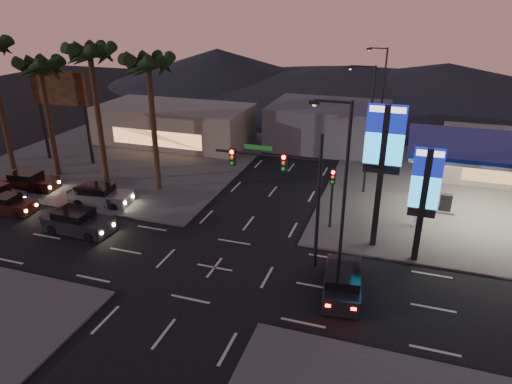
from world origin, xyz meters
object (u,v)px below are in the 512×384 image
(gas_station, at_px, (504,151))
(traffic_signal_mast, at_px, (288,180))
(car_lane_a_front, at_px, (78,222))
(pylon_sign_short, at_px, (425,188))
(pylon_sign_tall, at_px, (383,149))
(car_lane_b_rear, at_px, (29,182))
(car_lane_b_front, at_px, (101,196))
(car_lane_a_mid, at_px, (7,204))
(suv_station, at_px, (343,282))
(car_lane_b_mid, at_px, (95,195))

(gas_station, height_order, traffic_signal_mast, traffic_signal_mast)
(car_lane_a_front, bearing_deg, pylon_sign_short, 8.66)
(pylon_sign_tall, relative_size, car_lane_b_rear, 1.92)
(gas_station, xyz_separation_m, car_lane_b_front, (-27.66, -6.54, -4.38))
(pylon_sign_short, bearing_deg, car_lane_b_front, 177.56)
(car_lane_b_front, bearing_deg, car_lane_a_mid, -150.03)
(car_lane_b_rear, height_order, suv_station, suv_station)
(gas_station, relative_size, car_lane_b_front, 2.56)
(pylon_sign_tall, relative_size, car_lane_b_front, 1.89)
(pylon_sign_tall, bearing_deg, suv_station, -100.81)
(suv_station, bearing_deg, car_lane_b_rear, 166.48)
(traffic_signal_mast, height_order, car_lane_a_mid, traffic_signal_mast)
(car_lane_b_mid, distance_m, car_lane_b_rear, 6.70)
(car_lane_b_rear, bearing_deg, gas_station, 9.51)
(car_lane_a_mid, bearing_deg, car_lane_a_front, -7.79)
(traffic_signal_mast, bearing_deg, car_lane_b_front, 167.29)
(traffic_signal_mast, distance_m, car_lane_a_front, 14.87)
(car_lane_a_mid, distance_m, car_lane_b_rear, 4.28)
(traffic_signal_mast, bearing_deg, gas_station, 39.28)
(traffic_signal_mast, height_order, suv_station, traffic_signal_mast)
(car_lane_a_front, bearing_deg, traffic_signal_mast, 3.02)
(gas_station, relative_size, car_lane_a_front, 2.54)
(car_lane_b_mid, bearing_deg, pylon_sign_tall, -0.36)
(pylon_sign_short, height_order, car_lane_b_front, pylon_sign_short)
(car_lane_b_front, distance_m, suv_station, 19.89)
(pylon_sign_tall, relative_size, pylon_sign_short, 1.29)
(pylon_sign_tall, relative_size, car_lane_a_mid, 2.15)
(pylon_sign_tall, relative_size, traffic_signal_mast, 1.12)
(car_lane_a_front, distance_m, car_lane_b_front, 4.41)
(car_lane_b_rear, bearing_deg, traffic_signal_mast, -10.35)
(pylon_sign_tall, relative_size, car_lane_a_front, 1.87)
(gas_station, height_order, car_lane_b_front, gas_station)
(gas_station, relative_size, pylon_sign_short, 1.74)
(gas_station, bearing_deg, car_lane_a_front, -157.82)
(car_lane_b_front, bearing_deg, gas_station, 13.30)
(car_lane_a_front, xyz_separation_m, car_lane_b_front, (-1.26, 4.22, -0.02))
(pylon_sign_short, relative_size, car_lane_b_rear, 1.49)
(pylon_sign_short, distance_m, car_lane_a_mid, 28.71)
(gas_station, height_order, car_lane_a_front, gas_station)
(traffic_signal_mast, bearing_deg, car_lane_b_rear, 169.65)
(car_lane_a_mid, bearing_deg, gas_station, 16.40)
(traffic_signal_mast, bearing_deg, car_lane_b_mid, 167.22)
(gas_station, height_order, suv_station, gas_station)
(pylon_sign_tall, distance_m, car_lane_a_mid, 26.68)
(car_lane_b_mid, bearing_deg, suv_station, -16.49)
(car_lane_a_mid, height_order, car_lane_b_rear, car_lane_b_rear)
(suv_station, bearing_deg, car_lane_b_mid, 163.51)
(gas_station, distance_m, car_lane_b_front, 28.75)
(traffic_signal_mast, distance_m, car_lane_b_mid, 17.10)
(car_lane_b_mid, xyz_separation_m, suv_station, (19.71, -5.83, 0.06))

